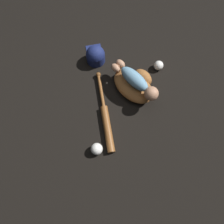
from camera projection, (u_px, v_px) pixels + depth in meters
name	position (u px, v px, depth m)	size (l,w,h in m)	color
ground_plane	(131.00, 93.00, 1.51)	(6.00, 6.00, 0.00)	black
baseball_glove	(135.00, 84.00, 1.48)	(0.32, 0.25, 0.10)	#935B2D
baby_figure	(137.00, 81.00, 1.39)	(0.38, 0.12, 0.09)	#6693B2
baseball_bat	(106.00, 121.00, 1.41)	(0.51, 0.32, 0.05)	brown
baseball	(97.00, 149.00, 1.33)	(0.07, 0.07, 0.07)	white
baseball_spare	(159.00, 65.00, 1.55)	(0.07, 0.07, 0.07)	white
baseball_cap	(95.00, 55.00, 1.56)	(0.22, 0.18, 0.13)	navy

